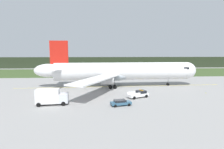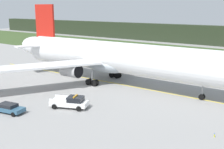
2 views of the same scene
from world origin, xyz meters
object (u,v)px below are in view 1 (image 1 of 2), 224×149
Objects in this scene: staff_car at (121,102)px; apron_cone at (139,94)px; airliner at (120,71)px; catering_truck at (51,97)px; ops_pickup_truck at (139,94)px.

apron_cone is at bearing 56.41° from staff_car.
catering_truck is at bearing -130.36° from airliner.
airliner is 9.29× the size of ops_pickup_truck.
apron_cone is (0.52, 2.20, -0.61)m from ops_pickup_truck.
airliner is 26.88m from catering_truck.
apron_cone is (5.90, 8.88, -0.41)m from staff_car.
catering_truck reaches higher than apron_cone.
staff_car is (-1.96, -21.85, -4.39)m from airliner.
staff_car is at bearing -123.59° from apron_cone.
staff_car is at bearing -95.13° from airliner.
catering_truck reaches higher than ops_pickup_truck.
catering_truck is (-20.70, -5.17, 0.97)m from ops_pickup_truck.
ops_pickup_truck is at bearing 51.16° from staff_car.
catering_truck is 11.52× the size of apron_cone.
airliner reaches higher than catering_truck.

